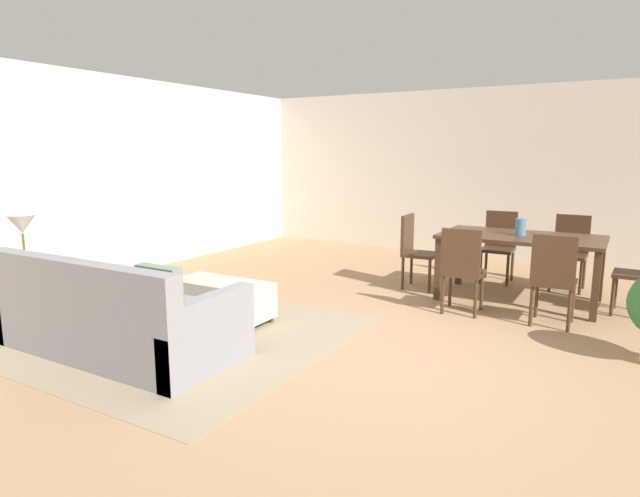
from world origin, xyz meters
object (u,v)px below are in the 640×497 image
dining_chair_far_left (499,242)px  dining_chair_far_right (570,248)px  ottoman_table (223,298)px  vase_centerpiece (521,227)px  dining_chair_near_left (462,266)px  dining_chair_head_west (414,247)px  couch (114,318)px  dining_chair_near_right (554,275)px  dining_table (521,243)px  table_lamp (22,227)px  side_table (27,280)px

dining_chair_far_left → dining_chair_far_right: bearing=1.1°
ottoman_table → vase_centerpiece: bearing=43.1°
dining_chair_near_left → dining_chair_head_west: size_ratio=1.00×
couch → dining_chair_near_left: (2.25, 2.57, 0.23)m
dining_chair_near_right → vase_centerpiece: bearing=119.8°
dining_chair_head_west → dining_chair_far_left: bearing=47.0°
ottoman_table → vase_centerpiece: 3.40m
couch → dining_table: (2.67, 3.43, 0.38)m
dining_chair_near_left → dining_chair_far_left: size_ratio=1.00×
table_lamp → dining_table: table_lamp is taller
dining_chair_near_right → dining_chair_far_left: same height
couch → dining_chair_head_west: 3.69m
dining_chair_near_right → vase_centerpiece: vase_centerpiece is taller
table_lamp → dining_table: (4.06, 3.33, -0.30)m
table_lamp → dining_chair_far_right: size_ratio=0.57×
dining_chair_head_west → vase_centerpiece: vase_centerpiece is taller
couch → vase_centerpiece: size_ratio=11.41×
couch → dining_chair_far_right: bearing=54.2°
side_table → dining_chair_head_west: bearing=49.6°
ottoman_table → table_lamp: (-1.61, -1.04, 0.74)m
ottoman_table → vase_centerpiece: (2.44, 2.28, 0.62)m
dining_chair_far_right → dining_table: bearing=-116.2°
table_lamp → dining_chair_head_west: table_lamp is taller
dining_chair_near_right → ottoman_table: bearing=-153.4°
couch → dining_table: 4.36m
table_lamp → dining_chair_near_right: bearing=28.9°
dining_table → dining_chair_far_right: dining_chair_far_right is taller
dining_table → dining_chair_far_left: dining_chair_far_left is taller
ottoman_table → couch: bearing=-101.2°
dining_chair_near_left → dining_chair_head_west: 1.18m
table_lamp → dining_chair_far_right: table_lamp is taller
couch → dining_chair_far_left: (2.26, 4.30, 0.23)m
ottoman_table → dining_chair_near_left: (2.03, 1.43, 0.29)m
table_lamp → dining_chair_far_left: 5.58m
side_table → table_lamp: table_lamp is taller
dining_chair_far_left → dining_chair_near_right: bearing=-62.8°
ottoman_table → dining_chair_far_right: 4.30m
couch → dining_chair_near_right: 4.07m
side_table → dining_chair_near_left: (3.64, 2.47, 0.07)m
vase_centerpiece → dining_chair_near_left: bearing=-115.9°
dining_chair_near_left → dining_chair_near_right: size_ratio=1.00×
vase_centerpiece → dining_table: bearing=45.2°
couch → dining_chair_near_right: size_ratio=2.36×
dining_chair_head_west → dining_table: bearing=1.3°
ottoman_table → dining_chair_far_left: bearing=57.3°
couch → dining_chair_near_left: 3.42m
side_table → couch: bearing=-4.0°
side_table → dining_chair_near_right: size_ratio=0.61×
vase_centerpiece → dining_chair_far_left: bearing=114.7°
dining_table → dining_chair_far_right: bearing=63.8°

